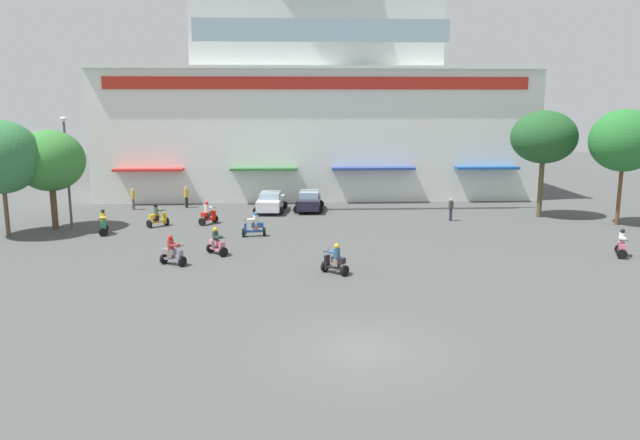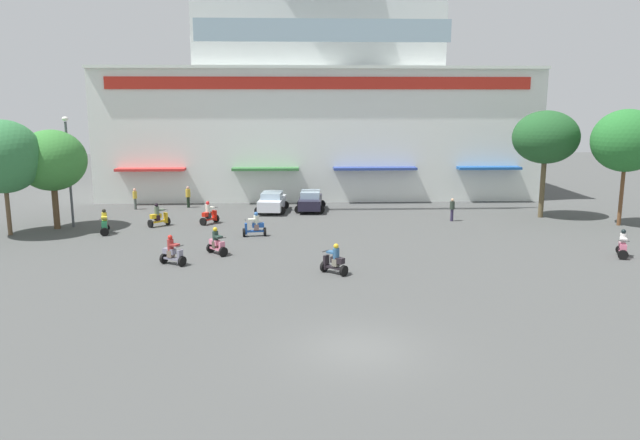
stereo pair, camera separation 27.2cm
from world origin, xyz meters
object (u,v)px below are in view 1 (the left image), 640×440
plaza_tree_2 (1,157)px  pedestrian_1 (186,196)px  plaza_tree_1 (544,137)px  scooter_rider_6 (103,224)px  scooter_rider_4 (208,215)px  streetlamp_near (67,164)px  plaza_tree_3 (624,141)px  scooter_rider_0 (172,253)px  scooter_rider_5 (621,245)px  pedestrian_0 (133,198)px  pedestrian_2 (451,208)px  scooter_rider_8 (335,261)px  scooter_rider_1 (217,244)px  scooter_rider_2 (157,217)px  scooter_rider_3 (254,226)px  parked_car_1 (309,201)px  parked_car_0 (271,202)px  plaza_tree_0 (50,161)px

plaza_tree_2 → pedestrian_1: size_ratio=4.24×
plaza_tree_1 → scooter_rider_6: bearing=-171.7°
scooter_rider_4 → streetlamp_near: size_ratio=0.22×
plaza_tree_3 → scooter_rider_0: (-27.93, -8.80, -5.00)m
scooter_rider_5 → plaza_tree_3: bearing=62.8°
scooter_rider_4 → scooter_rider_5: (23.24, -9.88, -0.04)m
pedestrian_0 → pedestrian_2: (23.08, -5.56, -0.04)m
scooter_rider_8 → pedestrian_1: size_ratio=0.91×
scooter_rider_1 → pedestrian_1: (-4.04, 14.95, 0.34)m
pedestrian_2 → scooter_rider_2: bearing=-177.3°
scooter_rider_2 → scooter_rider_5: 28.05m
plaza_tree_2 → pedestrian_0: plaza_tree_2 is taller
scooter_rider_3 → scooter_rider_8: size_ratio=1.00×
plaza_tree_2 → pedestrian_2: plaza_tree_2 is taller
scooter_rider_2 → scooter_rider_1: bearing=-58.3°
scooter_rider_4 → pedestrian_1: pedestrian_1 is taller
scooter_rider_3 → pedestrian_2: (13.34, 4.24, 0.28)m
scooter_rider_2 → pedestrian_2: pedestrian_2 is taller
scooter_rider_5 → streetlamp_near: 33.59m
parked_car_1 → pedestrian_2: size_ratio=2.60×
scooter_rider_0 → pedestrian_0: bearing=110.1°
parked_car_1 → scooter_rider_8: (0.69, -17.25, -0.12)m
scooter_rider_0 → scooter_rider_1: scooter_rider_0 is taller
pedestrian_1 → scooter_rider_2: bearing=-95.9°
plaza_tree_3 → scooter_rider_5: plaza_tree_3 is taller
scooter_rider_2 → plaza_tree_2: bearing=-165.1°
plaza_tree_2 → pedestrian_2: (28.56, 3.25, -3.96)m
scooter_rider_3 → scooter_rider_8: 9.55m
plaza_tree_2 → scooter_rider_8: (19.57, -9.49, -4.23)m
parked_car_1 → scooter_rider_8: 17.26m
scooter_rider_5 → plaza_tree_2: bearing=168.9°
pedestrian_0 → scooter_rider_1: bearing=-60.9°
pedestrian_1 → scooter_rider_8: bearing=-61.8°
pedestrian_1 → pedestrian_2: 20.16m
plaza_tree_2 → scooter_rider_1: plaza_tree_2 is taller
plaza_tree_1 → streetlamp_near: 32.32m
scooter_rider_0 → scooter_rider_2: 10.17m
plaza_tree_2 → scooter_rider_0: bearing=-33.1°
plaza_tree_3 → scooter_rider_8: bearing=-151.3°
scooter_rider_1 → scooter_rider_8: bearing=-33.4°
plaza_tree_2 → streetlamp_near: (3.04, 2.35, -0.69)m
parked_car_0 → scooter_rider_4: size_ratio=2.64×
parked_car_1 → scooter_rider_8: bearing=-87.7°
scooter_rider_0 → streetlamp_near: (-8.40, 9.82, 3.54)m
scooter_rider_2 → plaza_tree_1: bearing=4.5°
plaza_tree_0 → pedestrian_1: bearing=46.8°
plaza_tree_1 → pedestrian_0: 30.48m
scooter_rider_2 → plaza_tree_0: bearing=-175.9°
pedestrian_2 → scooter_rider_8: bearing=-125.2°
scooter_rider_4 → pedestrian_1: 7.00m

